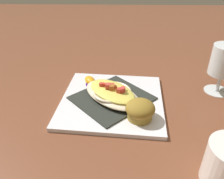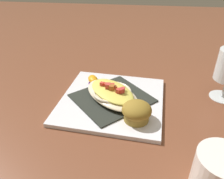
{
  "view_description": "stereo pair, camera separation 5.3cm",
  "coord_description": "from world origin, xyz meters",
  "px_view_note": "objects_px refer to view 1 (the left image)",
  "views": [
    {
      "loc": [
        -0.52,
        -0.01,
        0.37
      ],
      "look_at": [
        0.0,
        0.0,
        0.04
      ],
      "focal_mm": 36.28,
      "sensor_mm": 36.0,
      "label": 1
    },
    {
      "loc": [
        -0.52,
        -0.07,
        0.37
      ],
      "look_at": [
        0.0,
        0.0,
        0.04
      ],
      "focal_mm": 36.28,
      "sensor_mm": 36.0,
      "label": 2
    }
  ],
  "objects_px": {
    "gratin_dish": "(112,93)",
    "orange_garnish": "(90,81)",
    "square_plate": "(112,100)",
    "muffin": "(140,110)"
  },
  "relations": [
    {
      "from": "gratin_dish",
      "to": "orange_garnish",
      "type": "height_order",
      "value": "gratin_dish"
    },
    {
      "from": "square_plate",
      "to": "muffin",
      "type": "relative_size",
      "value": 3.86
    },
    {
      "from": "muffin",
      "to": "orange_garnish",
      "type": "relative_size",
      "value": 1.19
    },
    {
      "from": "square_plate",
      "to": "orange_garnish",
      "type": "height_order",
      "value": "orange_garnish"
    },
    {
      "from": "gratin_dish",
      "to": "square_plate",
      "type": "bearing_deg",
      "value": 18.43
    },
    {
      "from": "square_plate",
      "to": "orange_garnish",
      "type": "relative_size",
      "value": 4.58
    },
    {
      "from": "muffin",
      "to": "orange_garnish",
      "type": "distance_m",
      "value": 0.21
    },
    {
      "from": "orange_garnish",
      "to": "gratin_dish",
      "type": "bearing_deg",
      "value": -139.79
    },
    {
      "from": "square_plate",
      "to": "gratin_dish",
      "type": "bearing_deg",
      "value": -161.57
    },
    {
      "from": "square_plate",
      "to": "gratin_dish",
      "type": "distance_m",
      "value": 0.03
    }
  ]
}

